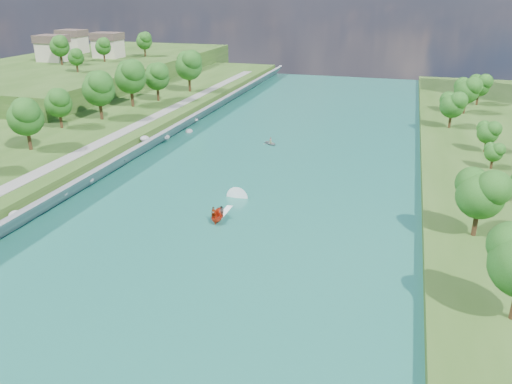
% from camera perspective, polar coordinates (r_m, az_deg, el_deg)
% --- Properties ---
extents(ground, '(260.00, 260.00, 0.00)m').
position_cam_1_polar(ground, '(68.04, -5.24, -5.20)').
color(ground, '#2D5119').
rests_on(ground, ground).
extents(river_water, '(55.00, 240.00, 0.10)m').
position_cam_1_polar(river_water, '(85.22, -0.31, 0.74)').
color(river_water, '#195F55').
rests_on(river_water, ground).
extents(berm_west, '(45.00, 240.00, 3.50)m').
position_cam_1_polar(berm_west, '(109.44, -26.30, 4.23)').
color(berm_west, '#2D5119').
rests_on(berm_west, ground).
extents(ridge_west, '(60.00, 120.00, 9.00)m').
position_cam_1_polar(ridge_west, '(186.13, -18.63, 12.78)').
color(ridge_west, '#2D5119').
rests_on(ridge_west, ground).
extents(riprap_bank, '(4.13, 236.00, 4.46)m').
position_cam_1_polar(riprap_bank, '(94.51, -15.61, 3.21)').
color(riprap_bank, slate).
rests_on(riprap_bank, ground).
extents(riverside_path, '(3.00, 200.00, 0.10)m').
position_cam_1_polar(riverside_path, '(98.08, -18.85, 4.59)').
color(riverside_path, gray).
rests_on(riverside_path, berm_west).
extents(ridge_houses, '(29.50, 29.50, 8.40)m').
position_cam_1_polar(ridge_houses, '(192.69, -19.67, 15.59)').
color(ridge_houses, beige).
rests_on(ridge_houses, ridge_west).
extents(trees_west, '(16.79, 150.53, 13.88)m').
position_cam_1_polar(trees_west, '(100.11, -24.87, 7.64)').
color(trees_west, '#1F4712').
rests_on(trees_west, berm_west).
extents(trees_east, '(15.85, 139.82, 11.57)m').
position_cam_1_polar(trees_east, '(97.66, 24.43, 5.53)').
color(trees_east, '#1F4712').
rests_on(trees_east, berm_east).
extents(trees_ridge, '(20.90, 44.17, 10.74)m').
position_cam_1_polar(trees_ridge, '(175.55, -17.67, 15.49)').
color(trees_ridge, '#1F4712').
rests_on(trees_ridge, ridge_west).
extents(motorboat, '(3.60, 18.78, 2.22)m').
position_cam_1_polar(motorboat, '(73.80, -3.95, -2.24)').
color(motorboat, red).
rests_on(motorboat, river_water).
extents(raft, '(3.91, 3.71, 1.55)m').
position_cam_1_polar(raft, '(108.10, 1.67, 5.64)').
color(raft, gray).
rests_on(raft, river_water).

